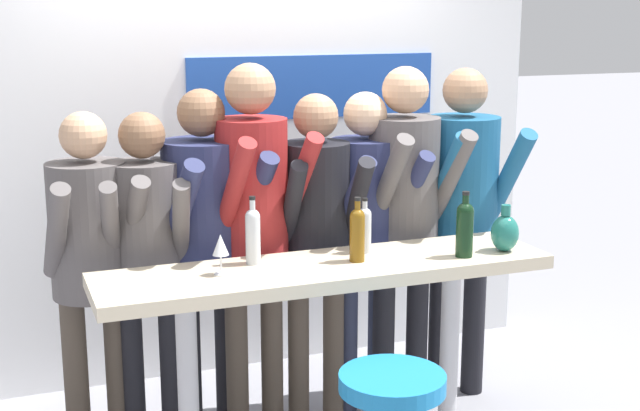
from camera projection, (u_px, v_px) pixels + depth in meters
The scene contains 16 objects.
back_wall at pixel (241, 163), 5.15m from camera, with size 3.65×0.12×2.44m.
tasting_table at pixel (326, 305), 3.98m from camera, with size 2.05×0.49×1.00m.
person_far_left at pixel (90, 248), 4.10m from camera, with size 0.47×0.56×1.65m.
person_left at pixel (147, 244), 4.15m from camera, with size 0.44×0.55×1.65m.
person_center_left at pixel (205, 228), 4.27m from camera, with size 0.54×0.63×1.74m.
person_center at pixel (253, 208), 4.26m from camera, with size 0.46×0.59×1.86m.
person_center_right at pixel (316, 223), 4.41m from camera, with size 0.43×0.55×1.70m.
person_right at pixel (365, 218), 4.55m from camera, with size 0.46×0.57×1.70m.
person_far_right at pixel (404, 201), 4.56m from camera, with size 0.45×0.57×1.82m.
person_rightmost at pixel (462, 198), 4.71m from camera, with size 0.46×0.57×1.80m.
wine_bottle_0 at pixel (465, 227), 4.02m from camera, with size 0.08×0.08×0.30m.
wine_bottle_1 at pixel (365, 228), 4.10m from camera, with size 0.06×0.06×0.26m.
wine_bottle_2 at pixel (357, 232), 3.95m from camera, with size 0.07×0.07×0.29m.
wine_bottle_3 at pixel (253, 233), 3.91m from camera, with size 0.07×0.07×0.31m.
wine_glass_0 at pixel (221, 246), 3.75m from camera, with size 0.07×0.07×0.18m.
decorative_vase at pixel (505, 232), 4.13m from camera, with size 0.13×0.13×0.22m.
Camera 1 is at (-1.37, -3.53, 2.11)m, focal length 50.00 mm.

